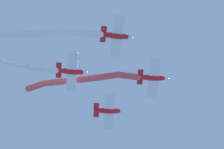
{
  "coord_description": "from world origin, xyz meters",
  "views": [
    {
      "loc": [
        2.35,
        33.27,
        6.0
      ],
      "look_at": [
        -2.11,
        1.83,
        69.71
      ],
      "focal_mm": 80.26,
      "sensor_mm": 36.0,
      "label": 1
    }
  ],
  "objects_px": {
    "airplane_lead": "(153,78)",
    "airplane_right_wing": "(117,36)",
    "airplane_slot": "(72,71)",
    "airplane_left_wing": "(109,111)"
  },
  "relations": [
    {
      "from": "airplane_lead",
      "to": "airplane_right_wing",
      "type": "bearing_deg",
      "value": -132.7
    },
    {
      "from": "airplane_slot",
      "to": "airplane_lead",
      "type": "bearing_deg",
      "value": 0.51
    },
    {
      "from": "airplane_right_wing",
      "to": "airplane_slot",
      "type": "height_order",
      "value": "airplane_right_wing"
    },
    {
      "from": "airplane_lead",
      "to": "airplane_slot",
      "type": "bearing_deg",
      "value": -177.69
    },
    {
      "from": "airplane_lead",
      "to": "airplane_left_wing",
      "type": "bearing_deg",
      "value": 137.34
    },
    {
      "from": "airplane_left_wing",
      "to": "airplane_slot",
      "type": "bearing_deg",
      "value": -131.39
    },
    {
      "from": "airplane_slot",
      "to": "airplane_right_wing",
      "type": "bearing_deg",
      "value": -44.46
    },
    {
      "from": "airplane_lead",
      "to": "airplane_left_wing",
      "type": "xyz_separation_m",
      "value": [
        5.55,
        -6.07,
        -0.4
      ]
    },
    {
      "from": "airplane_right_wing",
      "to": "airplane_left_wing",
      "type": "bearing_deg",
      "value": 89.16
    },
    {
      "from": "airplane_lead",
      "to": "airplane_right_wing",
      "type": "height_order",
      "value": "airplane_right_wing"
    }
  ]
}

